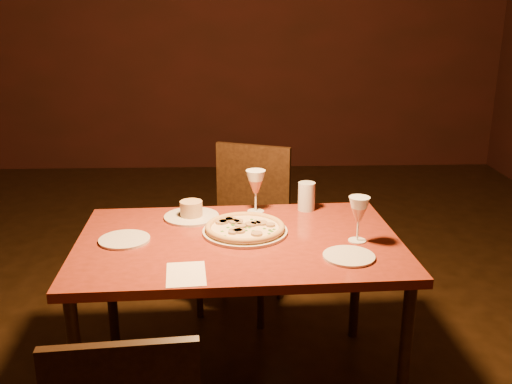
{
  "coord_description": "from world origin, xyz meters",
  "views": [
    {
      "loc": [
        0.29,
        -2.36,
        1.58
      ],
      "look_at": [
        0.37,
        -0.17,
        0.88
      ],
      "focal_mm": 40.0,
      "sensor_mm": 36.0,
      "label": 1
    }
  ],
  "objects": [
    {
      "name": "side_plate_near",
      "position": [
        0.71,
        -0.41,
        0.7
      ],
      "size": [
        0.2,
        0.2,
        0.01
      ],
      "primitive_type": "cylinder",
      "color": "silver",
      "rests_on": "dining_table"
    },
    {
      "name": "ramekin_saucer",
      "position": [
        0.09,
        0.04,
        0.72
      ],
      "size": [
        0.24,
        0.24,
        0.08
      ],
      "color": "silver",
      "rests_on": "dining_table"
    },
    {
      "name": "floor",
      "position": [
        0.0,
        0.0,
        0.0
      ],
      "size": [
        7.0,
        7.0,
        0.0
      ],
      "primitive_type": "plane",
      "color": "black",
      "rests_on": "ground"
    },
    {
      "name": "back_wall",
      "position": [
        0.0,
        3.5,
        1.5
      ],
      "size": [
        6.0,
        0.04,
        3.0
      ],
      "primitive_type": "cube",
      "color": "#3B1513",
      "rests_on": "floor"
    },
    {
      "name": "pizza_plate",
      "position": [
        0.33,
        -0.15,
        0.72
      ],
      "size": [
        0.35,
        0.35,
        0.04
      ],
      "color": "silver",
      "rests_on": "dining_table"
    },
    {
      "name": "side_plate_left",
      "position": [
        -0.16,
        -0.22,
        0.7
      ],
      "size": [
        0.2,
        0.2,
        0.01
      ],
      "primitive_type": "cylinder",
      "color": "silver",
      "rests_on": "dining_table"
    },
    {
      "name": "wine_glass_far",
      "position": [
        0.38,
        0.11,
        0.8
      ],
      "size": [
        0.09,
        0.09,
        0.2
      ],
      "primitive_type": null,
      "color": "#C97154",
      "rests_on": "dining_table"
    },
    {
      "name": "wine_glass_right",
      "position": [
        0.77,
        -0.26,
        0.79
      ],
      "size": [
        0.08,
        0.08,
        0.19
      ],
      "primitive_type": null,
      "color": "#C97154",
      "rests_on": "dining_table"
    },
    {
      "name": "chair_far",
      "position": [
        0.34,
        0.55,
        0.5
      ],
      "size": [
        0.55,
        0.55,
        0.88
      ],
      "rotation": [
        0.0,
        0.0,
        -0.37
      ],
      "color": "black",
      "rests_on": "floor"
    },
    {
      "name": "dining_table",
      "position": [
        0.3,
        -0.22,
        0.64
      ],
      "size": [
        1.34,
        0.89,
        0.7
      ],
      "rotation": [
        0.0,
        0.0,
        0.04
      ],
      "color": "maroon",
      "rests_on": "floor"
    },
    {
      "name": "menu_card",
      "position": [
        0.11,
        -0.54,
        0.7
      ],
      "size": [
        0.15,
        0.21,
        0.0
      ],
      "primitive_type": "cube",
      "rotation": [
        0.0,
        0.0,
        0.09
      ],
      "color": "silver",
      "rests_on": "dining_table"
    },
    {
      "name": "water_tumbler",
      "position": [
        0.62,
        0.13,
        0.76
      ],
      "size": [
        0.08,
        0.08,
        0.13
      ],
      "primitive_type": "cylinder",
      "color": "silver",
      "rests_on": "dining_table"
    }
  ]
}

